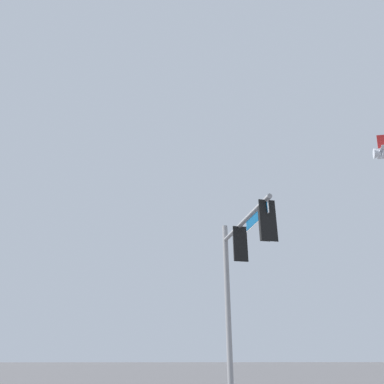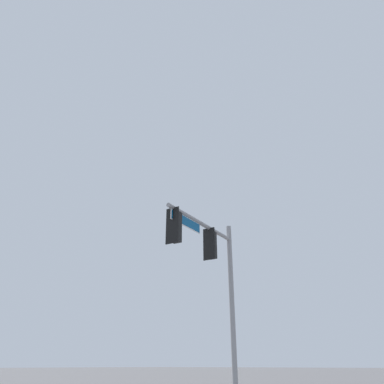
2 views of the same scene
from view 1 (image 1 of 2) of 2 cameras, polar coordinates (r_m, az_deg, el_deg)
name	(u,v)px [view 1 (image 1 of 2)]	position (r m, az deg, el deg)	size (l,w,h in m)	color
signal_pole_near	(240,265)	(13.61, 7.39, -11.02)	(4.73, 0.96, 6.88)	gray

